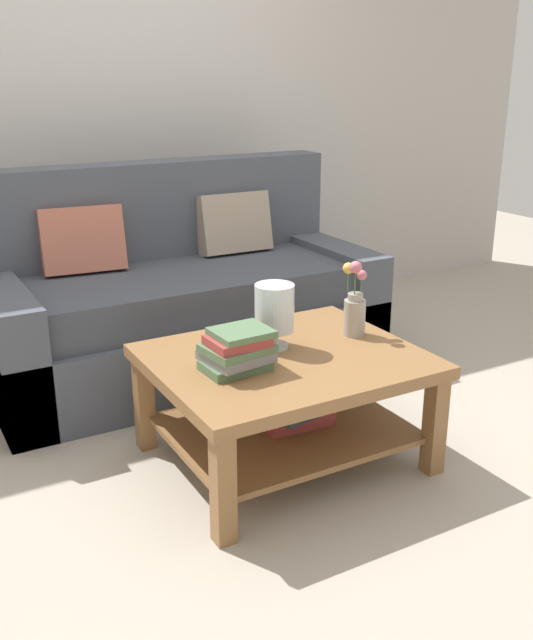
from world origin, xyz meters
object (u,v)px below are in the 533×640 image
at_px(couch, 180,303).
at_px(book_stack_main, 237,350).
at_px(flower_pitcher, 355,307).
at_px(glass_hurricane_vase, 274,310).
at_px(coffee_table, 286,386).

height_order(couch, book_stack_main, couch).
bearing_deg(flower_pitcher, glass_hurricane_vase, 174.74).
xyz_separation_m(couch, flower_pitcher, (0.36, -1.03, 0.21)).
distance_m(glass_hurricane_vase, flower_pitcher, 0.37).
height_order(book_stack_main, glass_hurricane_vase, glass_hurricane_vase).
distance_m(couch, glass_hurricane_vase, 1.03).
relative_size(couch, flower_pitcher, 6.08).
relative_size(glass_hurricane_vase, flower_pitcher, 0.81).
bearing_deg(coffee_table, glass_hurricane_vase, 90.64).
height_order(glass_hurricane_vase, flower_pitcher, flower_pitcher).
bearing_deg(book_stack_main, glass_hurricane_vase, 28.94).
relative_size(couch, glass_hurricane_vase, 7.48).
bearing_deg(glass_hurricane_vase, book_stack_main, -151.06).
height_order(coffee_table, flower_pitcher, flower_pitcher).
distance_m(couch, flower_pitcher, 1.12).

